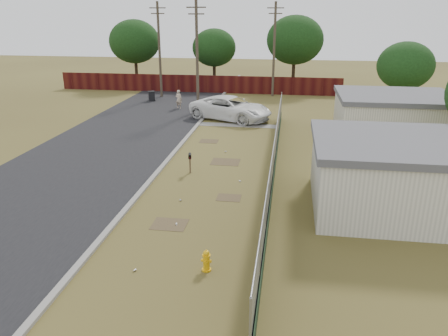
% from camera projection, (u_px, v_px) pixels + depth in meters
% --- Properties ---
extents(ground, '(120.00, 120.00, 0.00)m').
position_uv_depth(ground, '(211.00, 181.00, 22.14)').
color(ground, brown).
rests_on(ground, ground).
extents(street, '(15.10, 60.00, 0.12)m').
position_uv_depth(street, '(137.00, 134.00, 30.57)').
color(street, black).
rests_on(street, ground).
extents(chainlink_fence, '(0.10, 27.06, 2.02)m').
position_uv_depth(chainlink_fence, '(274.00, 162.00, 22.38)').
color(chainlink_fence, gray).
rests_on(chainlink_fence, ground).
extents(privacy_fence, '(30.00, 0.12, 1.80)m').
position_uv_depth(privacy_fence, '(197.00, 84.00, 45.94)').
color(privacy_fence, '#44140E').
rests_on(privacy_fence, ground).
extents(utility_poles, '(12.60, 8.24, 9.00)m').
position_uv_depth(utility_poles, '(211.00, 50.00, 40.29)').
color(utility_poles, '#473E2F').
rests_on(utility_poles, ground).
extents(houses, '(9.30, 17.24, 3.10)m').
position_uv_depth(houses, '(401.00, 142.00, 23.16)').
color(houses, silver).
rests_on(houses, ground).
extents(horizon_trees, '(33.32, 31.94, 7.78)m').
position_uv_depth(horizon_trees, '(262.00, 49.00, 42.37)').
color(horizon_trees, '#312416').
rests_on(horizon_trees, ground).
extents(fire_hydrant, '(0.36, 0.36, 0.78)m').
position_uv_depth(fire_hydrant, '(206.00, 261.00, 14.36)').
color(fire_hydrant, '#E7AB0C').
rests_on(fire_hydrant, ground).
extents(mailbox, '(0.25, 0.47, 1.08)m').
position_uv_depth(mailbox, '(190.00, 158.00, 22.94)').
color(mailbox, brown).
rests_on(mailbox, ground).
extents(pickup_truck, '(7.21, 5.37, 1.82)m').
position_uv_depth(pickup_truck, '(231.00, 108.00, 34.35)').
color(pickup_truck, white).
rests_on(pickup_truck, ground).
extents(pedestrian, '(0.69, 0.55, 1.64)m').
position_uv_depth(pedestrian, '(179.00, 99.00, 38.32)').
color(pedestrian, beige).
rests_on(pedestrian, ground).
extents(trash_bin, '(0.82, 0.80, 0.94)m').
position_uv_depth(trash_bin, '(152.00, 96.00, 41.65)').
color(trash_bin, black).
rests_on(trash_bin, ground).
extents(scattered_litter, '(2.62, 13.38, 0.07)m').
position_uv_depth(scattered_litter, '(198.00, 197.00, 20.06)').
color(scattered_litter, silver).
rests_on(scattered_litter, ground).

